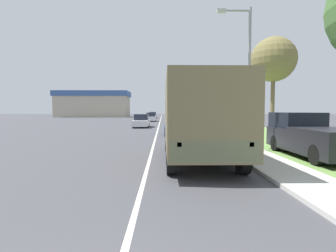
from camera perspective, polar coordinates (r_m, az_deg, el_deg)
The scene contains 14 objects.
ground_plane at distance 41.13m, azimuth -1.83°, elevation 0.70°, with size 180.00×180.00×0.00m, color #424247.
lane_centre_stripe at distance 41.13m, azimuth -1.83°, elevation 0.71°, with size 0.12×120.00×0.00m.
sidewalk_right at distance 41.32m, azimuth 4.42°, elevation 0.79°, with size 1.80×120.00×0.12m.
grass_strip_right at distance 41.97m, azimuth 10.41°, elevation 0.72°, with size 7.00×120.00×0.02m.
military_truck at distance 10.37m, azimuth 6.64°, elevation 1.94°, with size 2.56×7.28×3.19m.
car_nearest_ahead at distance 21.22m, azimuth 1.57°, elevation -0.19°, with size 1.76×4.42×1.43m.
car_second_ahead at distance 30.87m, azimuth -5.80°, elevation 1.03°, with size 1.74×4.80×1.53m.
car_third_ahead at distance 46.44m, azimuth -3.74°, elevation 1.88°, with size 1.71×4.14×1.55m.
car_fourth_ahead at distance 57.33m, azimuth 0.34°, elevation 2.17°, with size 1.93×4.61×1.47m.
car_farthest_ahead at distance 66.45m, azimuth -3.32°, elevation 2.36°, with size 1.85×4.53×1.51m.
pickup_truck at distance 13.01m, azimuth 28.57°, elevation -1.88°, with size 2.00×5.18×1.89m.
lamp_post at distance 13.57m, azimuth 16.40°, elevation 12.58°, with size 1.69×0.24×6.83m.
tree_mid_right at distance 23.56m, azimuth 21.99°, elevation 13.20°, with size 3.62×3.62×7.92m.
building_distant at distance 77.68m, azimuth -15.93°, elevation 4.62°, with size 20.41×9.10×7.27m.
Camera 1 is at (0.56, -1.08, 2.03)m, focal length 28.00 mm.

